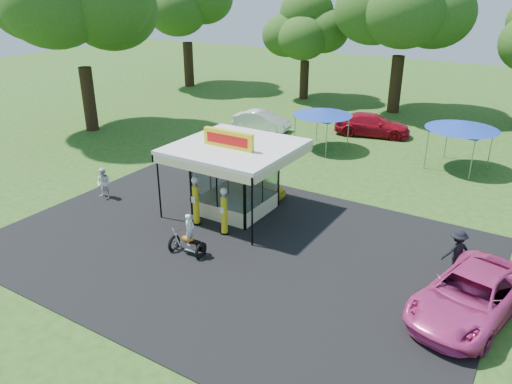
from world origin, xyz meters
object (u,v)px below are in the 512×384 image
Objects in this scene: bg_car_a at (261,121)px; bg_car_b at (372,125)px; kiosk_car at (259,187)px; pink_sedan at (471,295)px; motorcycle at (189,238)px; tent_east at (462,125)px; gas_pump_left at (196,202)px; spectator_west at (104,184)px; spectator_east_a at (457,251)px; a_frame_sign at (432,306)px; tent_west at (323,112)px; gas_station_kiosk at (235,177)px; gas_pump_right at (224,212)px.

bg_car_a is 0.80× the size of bg_car_b.
pink_sedan is at bearing -113.50° from kiosk_car.
motorcycle is 0.46× the size of tent_east.
gas_pump_left is 1.44× the size of spectator_west.
pink_sedan is at bearing 66.29° from spectator_east_a.
motorcycle is 9.54m from a_frame_sign.
a_frame_sign is 3.50m from spectator_east_a.
kiosk_car is at bearing -85.82° from tent_west.
tent_east is (-3.39, 14.62, 1.86)m from pink_sedan.
tent_west is at bearing 93.36° from gas_station_kiosk.
tent_west is (-11.90, 13.83, 1.70)m from pink_sedan.
gas_pump_right is at bearing 80.91° from motorcycle.
bg_car_a is at bearing 163.34° from tent_west.
bg_car_a is 14.36m from tent_east.
spectator_west is at bearing 159.52° from motorcycle.
gas_station_kiosk is at bearing 10.65° from spectator_west.
tent_east reaches higher than gas_pump_left.
gas_station_kiosk is 4.66m from motorcycle.
gas_pump_left is at bearing -169.28° from pink_sedan.
spectator_east_a is 15.74m from tent_west.
motorcycle is (0.73, -4.48, -1.04)m from gas_station_kiosk.
bg_car_a is (-7.28, 15.13, -0.36)m from gas_pump_right.
tent_east reaches higher than pink_sedan.
pink_sedan is (11.96, -0.52, -0.35)m from gas_pump_left.
gas_station_kiosk is 11.19m from tent_west.
pink_sedan is (11.24, -2.68, -1.00)m from gas_station_kiosk.
a_frame_sign is 0.24× the size of bg_car_a.
tent_east reaches higher than bg_car_a.
gas_station_kiosk is 11.60m from pink_sedan.
a_frame_sign is at bearing -141.14° from bg_car_a.
spectator_east_a is at bearing -102.64° from kiosk_car.
a_frame_sign is 21.43m from bg_car_b.
a_frame_sign is 0.24× the size of tent_east.
bg_car_a is at bearing 110.55° from gas_pump_left.
gas_pump_right is 10.32m from pink_sedan.
gas_station_kiosk is 15.93m from bg_car_b.
tent_east is (7.12, 16.42, 1.90)m from motorcycle.
motorcycle is at bearing -173.76° from kiosk_car.
motorcycle is 15.79m from tent_west.
spectator_east_a is 21.05m from bg_car_a.
gas_station_kiosk reaches higher than a_frame_sign.
motorcycle is 7.64m from spectator_west.
spectator_west is at bearing 172.68° from bg_car_a.
gas_pump_right is at bearing -160.70° from bg_car_a.
pink_sedan is at bearing -2.50° from gas_pump_left.
tent_west is at bearing 91.17° from motorcycle.
a_frame_sign is 0.62× the size of spectator_west.
a_frame_sign reaches higher than kiosk_car.
tent_west is (-0.65, 8.94, 1.99)m from kiosk_car.
bg_car_a is at bearing 30.81° from kiosk_car.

